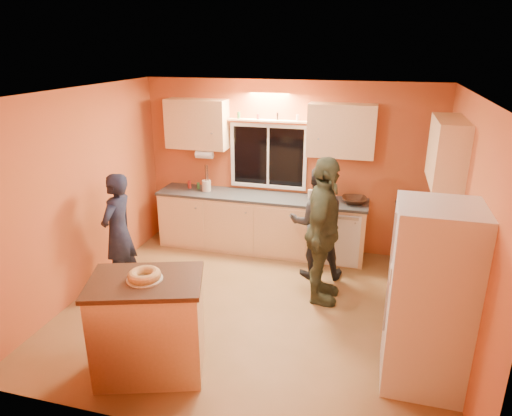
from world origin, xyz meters
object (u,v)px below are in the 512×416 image
(person_center, at_px, (317,223))
(person_right, at_px, (323,232))
(refrigerator, at_px, (429,298))
(person_left, at_px, (118,232))
(island, at_px, (149,325))

(person_center, height_order, person_right, person_right)
(refrigerator, xyz_separation_m, person_left, (-3.74, 0.91, -0.12))
(refrigerator, relative_size, person_center, 1.14)
(island, height_order, person_left, person_left)
(refrigerator, xyz_separation_m, island, (-2.56, -0.55, -0.38))
(island, xyz_separation_m, person_center, (1.28, 2.43, 0.27))
(person_left, bearing_deg, person_right, 99.21)
(refrigerator, bearing_deg, person_center, 124.25)
(refrigerator, distance_m, island, 2.65)
(island, relative_size, person_left, 0.78)
(island, bearing_deg, person_left, 110.75)
(island, distance_m, person_center, 2.76)
(refrigerator, height_order, person_right, person_right)
(person_left, bearing_deg, island, 40.93)
(person_center, bearing_deg, island, 50.73)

